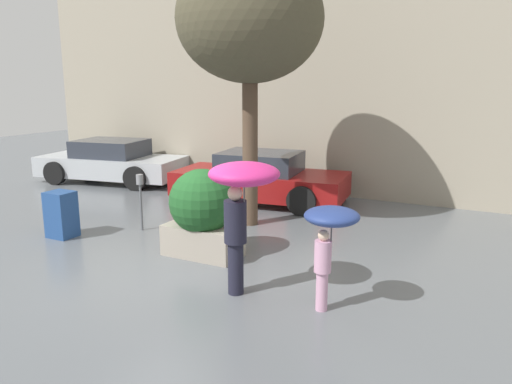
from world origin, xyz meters
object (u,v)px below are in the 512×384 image
planter_box (202,212)px  parked_car_near (260,179)px  person_adult (242,191)px  parked_car_far (112,162)px  street_tree (250,21)px  parking_meter (140,190)px  newspaper_box (61,214)px  person_child (330,229)px

planter_box → parked_car_near: bearing=102.6°
planter_box → person_adult: size_ratio=0.80×
planter_box → parked_car_near: 4.08m
parked_car_far → street_tree: 7.18m
parked_car_near → parking_meter: 3.45m
planter_box → person_adult: 1.94m
parked_car_near → newspaper_box: parked_car_near is taller
parked_car_near → newspaper_box: 4.84m
planter_box → parking_meter: (-1.94, 0.70, 0.05)m
parked_car_near → parking_meter: size_ratio=3.84×
street_tree → parking_meter: street_tree is taller
person_child → parked_car_far: 10.19m
planter_box → person_child: 2.85m
person_child → newspaper_box: bearing=142.0°
person_adult → parked_car_near: size_ratio=0.43×
person_child → parked_car_near: size_ratio=0.32×
planter_box → parking_meter: planter_box is taller
person_adult → parked_car_near: person_adult is taller
parked_car_far → newspaper_box: (3.02, -4.62, -0.14)m
parked_car_near → newspaper_box: size_ratio=4.94×
parking_meter → newspaper_box: 1.57m
planter_box → newspaper_box: 3.07m
person_child → planter_box: bearing=127.4°
newspaper_box → parked_car_near: bearing=63.7°
planter_box → parked_car_far: 7.40m
parking_meter → newspaper_box: bearing=-136.0°
street_tree → newspaper_box: 5.26m
parking_meter → newspaper_box: (-1.09, -1.05, -0.39)m
planter_box → person_child: planter_box is taller
parked_car_far → parked_car_near: bearing=-102.8°
planter_box → street_tree: street_tree is taller
person_adult → person_child: size_ratio=1.36×
street_tree → parking_meter: 3.98m
street_tree → parked_car_near: bearing=110.8°
parked_car_far → person_adult: bearing=-135.5°
newspaper_box → person_adult: bearing=-9.8°
parked_car_near → parking_meter: parked_car_near is taller
person_adult → newspaper_box: 4.63m
person_adult → parked_car_far: 9.24m
street_tree → newspaper_box: (-2.85, -2.46, -3.67)m
person_child → parking_meter: size_ratio=1.22×
person_adult → person_child: person_adult is taller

